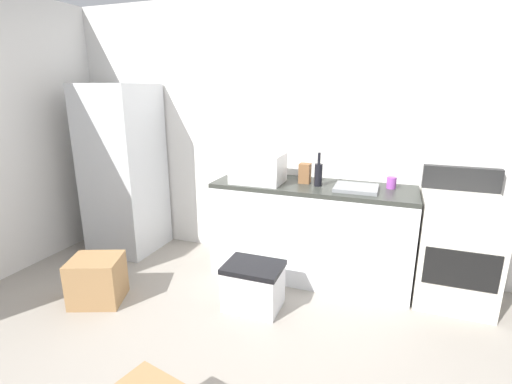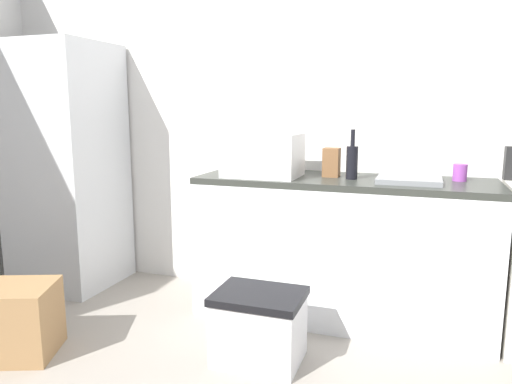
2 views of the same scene
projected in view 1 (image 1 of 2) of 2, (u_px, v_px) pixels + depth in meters
ground_plane at (230, 344)px, 2.62m from camera, size 6.00×6.00×0.00m
wall_back at (292, 134)px, 3.67m from camera, size 5.00×0.10×2.60m
kitchen_counter at (311, 231)px, 3.48m from camera, size 1.80×0.60×0.90m
refrigerator at (124, 170)px, 4.00m from camera, size 0.68×0.66×1.79m
stove_oven at (456, 248)px, 3.07m from camera, size 0.60×0.61×1.10m
microwave at (258, 168)px, 3.41m from camera, size 0.46×0.34×0.27m
sink_basin at (356, 188)px, 3.19m from camera, size 0.36×0.32×0.03m
wine_bottle at (318, 174)px, 3.29m from camera, size 0.07×0.07×0.30m
coffee_mug at (391, 183)px, 3.22m from camera, size 0.08×0.08×0.10m
knife_block at (305, 173)px, 3.40m from camera, size 0.10×0.10×0.18m
cardboard_box_medium at (97, 280)px, 3.11m from camera, size 0.50×0.47×0.39m
storage_bin at (253, 286)px, 3.02m from camera, size 0.46×0.36×0.38m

